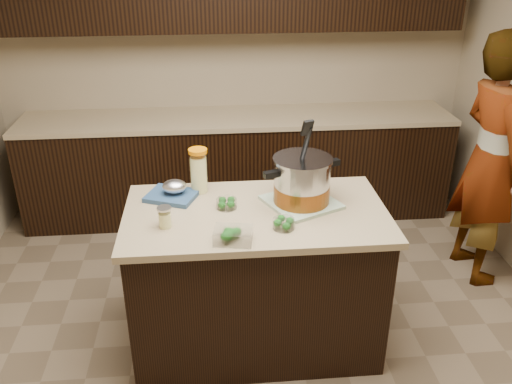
% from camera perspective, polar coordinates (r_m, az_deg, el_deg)
% --- Properties ---
extents(ground_plane, '(4.00, 4.00, 0.00)m').
position_cam_1_polar(ground_plane, '(3.51, -0.00, -15.12)').
color(ground_plane, brown).
rests_on(ground_plane, ground).
extents(room_shell, '(4.04, 4.04, 2.72)m').
position_cam_1_polar(room_shell, '(2.71, -0.00, 13.31)').
color(room_shell, tan).
rests_on(room_shell, ground).
extents(back_cabinets, '(3.60, 0.63, 2.33)m').
position_cam_1_polar(back_cabinets, '(4.59, -1.99, 8.66)').
color(back_cabinets, black).
rests_on(back_cabinets, ground).
extents(island, '(1.46, 0.81, 0.90)m').
position_cam_1_polar(island, '(3.23, -0.00, -9.07)').
color(island, black).
rests_on(island, ground).
extents(dish_towel, '(0.48, 0.48, 0.02)m').
position_cam_1_polar(dish_towel, '(3.08, 4.77, -1.09)').
color(dish_towel, '#628F60').
rests_on(dish_towel, island).
extents(stock_pot, '(0.45, 0.42, 0.47)m').
position_cam_1_polar(stock_pot, '(3.03, 4.85, 0.94)').
color(stock_pot, '#B7B7BC').
rests_on(stock_pot, dish_towel).
extents(lemonade_pitcher, '(0.14, 0.14, 0.27)m').
position_cam_1_polar(lemonade_pitcher, '(3.19, -6.05, 2.08)').
color(lemonade_pitcher, '#E6E28D').
rests_on(lemonade_pitcher, island).
extents(mason_jar, '(0.10, 0.10, 0.12)m').
position_cam_1_polar(mason_jar, '(2.86, -9.58, -2.69)').
color(mason_jar, '#E6E28D').
rests_on(mason_jar, island).
extents(broccoli_tub_left, '(0.15, 0.15, 0.05)m').
position_cam_1_polar(broccoli_tub_left, '(3.03, -3.12, -1.25)').
color(broccoli_tub_left, silver).
rests_on(broccoli_tub_left, island).
extents(broccoli_tub_right, '(0.12, 0.12, 0.05)m').
position_cam_1_polar(broccoli_tub_right, '(2.83, 2.93, -3.39)').
color(broccoli_tub_right, silver).
rests_on(broccoli_tub_right, island).
extents(broccoli_tub_rect, '(0.21, 0.17, 0.07)m').
position_cam_1_polar(broccoli_tub_rect, '(2.71, -2.42, -4.65)').
color(broccoli_tub_rect, silver).
rests_on(broccoli_tub_rect, island).
extents(blue_tray, '(0.34, 0.31, 0.10)m').
position_cam_1_polar(blue_tray, '(3.17, -8.73, -0.02)').
color(blue_tray, navy).
rests_on(blue_tray, island).
extents(person, '(0.48, 0.68, 1.76)m').
position_cam_1_polar(person, '(4.03, 23.49, 3.04)').
color(person, gray).
rests_on(person, ground).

